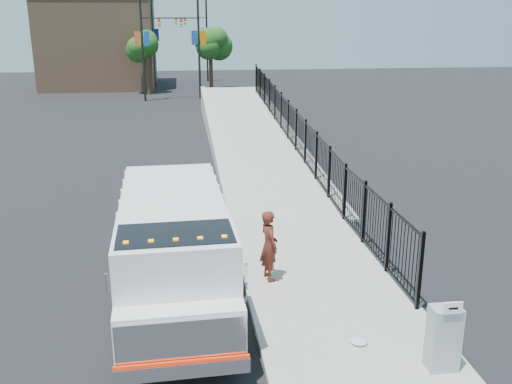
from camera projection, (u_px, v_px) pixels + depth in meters
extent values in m
plane|color=black|center=(249.00, 283.00, 14.26)|extent=(120.00, 120.00, 0.00)
cube|color=#9E998E|center=(346.00, 316.00, 12.58)|extent=(3.55, 12.00, 0.12)
cube|color=#ADAAA3|center=(260.00, 321.00, 12.34)|extent=(0.30, 12.00, 0.16)
cube|color=#9E998E|center=(254.00, 145.00, 29.69)|extent=(3.95, 24.06, 3.19)
cube|color=black|center=(296.00, 143.00, 25.80)|extent=(0.10, 28.00, 1.80)
cube|color=black|center=(175.00, 273.00, 13.55)|extent=(1.23, 6.70, 0.22)
cube|color=white|center=(177.00, 276.00, 11.14)|extent=(2.39, 2.24, 1.96)
cube|color=white|center=(180.00, 331.00, 10.12)|extent=(2.33, 0.77, 0.98)
cube|color=silver|center=(181.00, 342.00, 9.78)|extent=(2.26, 0.16, 0.83)
cube|color=silver|center=(183.00, 370.00, 9.85)|extent=(2.36, 0.27, 0.27)
cube|color=#F52B09|center=(182.00, 362.00, 9.81)|extent=(2.35, 0.14, 0.06)
cube|color=black|center=(176.00, 254.00, 10.73)|extent=(2.20, 1.36, 0.83)
cube|color=white|center=(172.00, 217.00, 14.46)|extent=(2.51, 4.21, 1.67)
cube|color=silver|center=(107.00, 283.00, 9.89)|extent=(0.06, 0.06, 0.34)
cube|color=silver|center=(246.00, 273.00, 10.28)|extent=(0.06, 0.06, 0.34)
cube|color=orange|center=(126.00, 243.00, 10.15)|extent=(0.10, 0.08, 0.06)
cube|color=orange|center=(151.00, 242.00, 10.22)|extent=(0.10, 0.08, 0.06)
cube|color=orange|center=(176.00, 240.00, 10.29)|extent=(0.10, 0.08, 0.06)
cube|color=orange|center=(200.00, 238.00, 10.36)|extent=(0.10, 0.08, 0.06)
cube|color=orange|center=(224.00, 237.00, 10.43)|extent=(0.10, 0.08, 0.06)
cylinder|color=black|center=(125.00, 347.00, 10.63)|extent=(0.35, 0.99, 0.98)
cylinder|color=black|center=(234.00, 337.00, 10.95)|extent=(0.35, 0.99, 0.98)
cylinder|color=black|center=(134.00, 248.00, 15.16)|extent=(0.35, 0.99, 0.98)
cylinder|color=black|center=(211.00, 243.00, 15.49)|extent=(0.35, 0.99, 0.98)
cylinder|color=black|center=(135.00, 234.00, 16.18)|extent=(0.35, 0.99, 0.98)
cylinder|color=black|center=(208.00, 229.00, 16.50)|extent=(0.35, 0.99, 0.98)
imported|color=#542016|center=(269.00, 245.00, 13.97)|extent=(0.58, 0.74, 1.79)
cube|color=gray|center=(443.00, 338.00, 10.44)|extent=(0.55, 0.40, 1.25)
cube|color=white|center=(453.00, 308.00, 10.01)|extent=(0.35, 0.04, 0.22)
ellipsoid|color=silver|center=(359.00, 341.00, 11.41)|extent=(0.34, 0.34, 0.09)
cylinder|color=black|center=(143.00, 49.00, 43.96)|extent=(0.18, 0.18, 8.00)
cube|color=black|center=(162.00, 18.00, 43.49)|extent=(3.20, 0.08, 0.08)
cube|color=black|center=(181.00, 23.00, 43.76)|extent=(0.18, 0.22, 0.60)
cube|color=#104B98|center=(147.00, 38.00, 43.77)|extent=(0.45, 0.04, 1.10)
cube|color=#D34C25|center=(137.00, 39.00, 43.69)|extent=(0.45, 0.04, 1.10)
cylinder|color=black|center=(199.00, 48.00, 45.41)|extent=(0.18, 0.18, 8.00)
cube|color=black|center=(178.00, 18.00, 44.54)|extent=(3.20, 0.08, 0.08)
cube|color=black|center=(159.00, 23.00, 44.46)|extent=(0.18, 0.22, 0.60)
cube|color=orange|center=(203.00, 38.00, 45.22)|extent=(0.45, 0.04, 1.10)
cube|color=navy|center=(194.00, 38.00, 45.13)|extent=(0.45, 0.04, 1.10)
cylinder|color=black|center=(153.00, 44.00, 52.93)|extent=(0.18, 0.18, 8.00)
cube|color=black|center=(169.00, 18.00, 52.45)|extent=(3.20, 0.08, 0.08)
cube|color=black|center=(185.00, 22.00, 52.73)|extent=(0.18, 0.22, 0.60)
cube|color=#1529A3|center=(156.00, 35.00, 52.74)|extent=(0.45, 0.04, 1.10)
cube|color=#E05A1E|center=(149.00, 35.00, 52.65)|extent=(0.45, 0.04, 1.10)
cylinder|color=black|center=(207.00, 42.00, 57.72)|extent=(0.18, 0.18, 8.00)
cube|color=black|center=(190.00, 18.00, 56.85)|extent=(3.20, 0.08, 0.08)
cube|color=black|center=(176.00, 22.00, 56.78)|extent=(0.18, 0.22, 0.60)
cube|color=orange|center=(210.00, 33.00, 57.53)|extent=(0.45, 0.04, 1.10)
cube|color=#234E90|center=(203.00, 33.00, 57.44)|extent=(0.45, 0.04, 1.10)
cylinder|color=#382314|center=(148.00, 75.00, 48.72)|extent=(0.36, 0.36, 3.20)
sphere|color=#194714|center=(147.00, 46.00, 48.01)|extent=(2.21, 2.21, 2.21)
cylinder|color=#382314|center=(211.00, 72.00, 51.72)|extent=(0.36, 0.36, 3.20)
sphere|color=#194714|center=(210.00, 45.00, 51.02)|extent=(2.29, 2.29, 2.29)
cylinder|color=#382314|center=(142.00, 65.00, 59.34)|extent=(0.36, 0.36, 3.20)
sphere|color=#194714|center=(141.00, 41.00, 58.63)|extent=(2.53, 2.53, 2.53)
cube|color=#8C664C|center=(100.00, 43.00, 53.68)|extent=(10.00, 10.00, 8.00)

